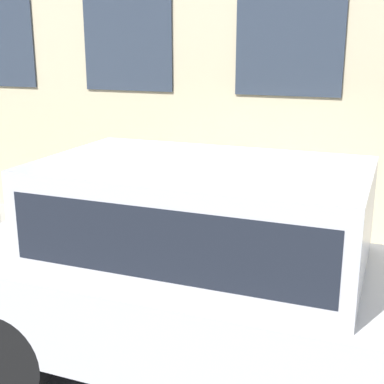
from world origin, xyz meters
name	(u,v)px	position (x,y,z in m)	size (l,w,h in m)	color
ground_plane	(235,323)	(0.00, 0.00, 0.00)	(80.00, 80.00, 0.00)	#47474C
sidewalk	(261,275)	(1.15, 0.00, 0.09)	(2.30, 60.00, 0.17)	#9E9B93
fire_hydrant	(218,255)	(0.53, 0.38, 0.54)	(0.30, 0.42, 0.73)	#2D7260
person	(168,201)	(0.99, 1.23, 1.00)	(0.33, 0.22, 1.38)	#232328
parked_truck_silver_near	(195,261)	(-1.09, 0.06, 1.15)	(1.88, 4.35, 2.03)	black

